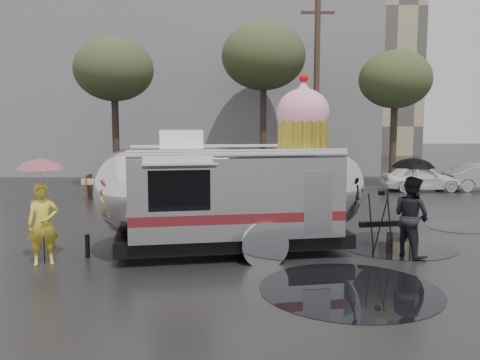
{
  "coord_description": "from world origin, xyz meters",
  "views": [
    {
      "loc": [
        -1.85,
        -10.76,
        3.18
      ],
      "look_at": [
        -1.53,
        1.38,
        1.76
      ],
      "focal_mm": 38.0,
      "sensor_mm": 36.0,
      "label": 1
    }
  ],
  "objects_px": {
    "tripod": "(381,216)",
    "person_left": "(43,224)",
    "airstream_trailer": "(236,189)",
    "person_right": "(411,217)"
  },
  "relations": [
    {
      "from": "tripod",
      "to": "person_left",
      "type": "bearing_deg",
      "value": 172.14
    },
    {
      "from": "person_left",
      "to": "tripod",
      "type": "bearing_deg",
      "value": -12.53
    },
    {
      "from": "airstream_trailer",
      "to": "person_left",
      "type": "height_order",
      "value": "airstream_trailer"
    },
    {
      "from": "airstream_trailer",
      "to": "tripod",
      "type": "height_order",
      "value": "airstream_trailer"
    },
    {
      "from": "airstream_trailer",
      "to": "person_left",
      "type": "xyz_separation_m",
      "value": [
        -4.29,
        -1.01,
        -0.64
      ]
    },
    {
      "from": "person_right",
      "to": "tripod",
      "type": "bearing_deg",
      "value": 27.17
    },
    {
      "from": "person_left",
      "to": "tripod",
      "type": "height_order",
      "value": "person_left"
    },
    {
      "from": "person_left",
      "to": "person_right",
      "type": "bearing_deg",
      "value": -15.74
    },
    {
      "from": "tripod",
      "to": "person_right",
      "type": "bearing_deg",
      "value": -48.58
    },
    {
      "from": "person_left",
      "to": "tripod",
      "type": "xyz_separation_m",
      "value": [
        7.79,
        0.85,
        -0.01
      ]
    }
  ]
}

